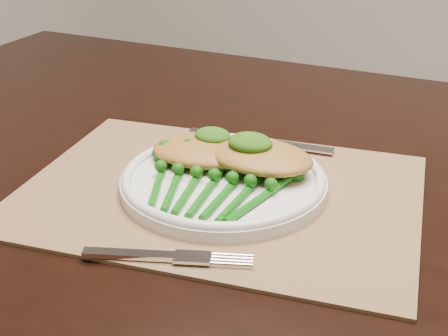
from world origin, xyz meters
The scene contains 9 objects.
placemat centered at (-0.17, -0.18, 0.75)m, with size 0.46×0.34×0.00m, color #846343.
dinner_plate centered at (-0.16, -0.17, 0.77)m, with size 0.24×0.24×0.02m.
knife centered at (-0.20, -0.04, 0.76)m, with size 0.20×0.05×0.01m.
fork centered at (-0.13, -0.32, 0.76)m, with size 0.16×0.08×0.01m.
chicken_fillet_left centered at (-0.21, -0.14, 0.78)m, with size 0.14×0.09×0.03m, color #B17A33.
chicken_fillet_right centered at (-0.13, -0.13, 0.79)m, with size 0.13×0.09×0.03m, color #B17A33.
pesto_dollop_left centered at (-0.20, -0.13, 0.80)m, with size 0.05×0.04×0.02m, color #1A480A.
pesto_dollop_right centered at (-0.15, -0.13, 0.80)m, with size 0.05×0.05×0.02m, color #1A480A.
broccolini_bundle centered at (-0.16, -0.21, 0.77)m, with size 0.17×0.19×0.04m.
Camera 1 is at (0.16, -0.74, 1.10)m, focal length 50.00 mm.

